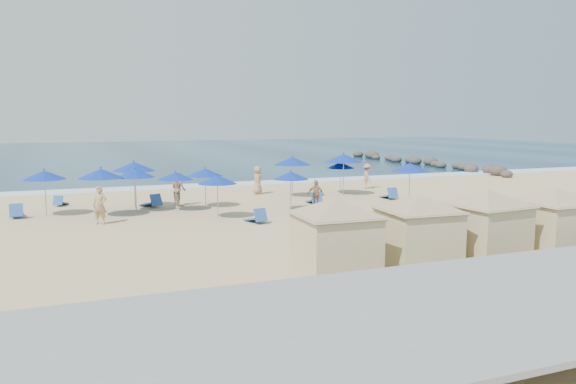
# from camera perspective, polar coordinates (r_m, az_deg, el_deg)

# --- Properties ---
(ground) EXTENTS (160.00, 160.00, 0.00)m
(ground) POSITION_cam_1_polar(r_m,az_deg,el_deg) (26.58, 1.74, -3.06)
(ground) COLOR #CFB183
(ground) RESTS_ON ground
(ocean) EXTENTS (160.00, 80.00, 0.06)m
(ocean) POSITION_cam_1_polar(r_m,az_deg,el_deg) (79.77, -14.36, 3.84)
(ocean) COLOR #0D2B4A
(ocean) RESTS_ON ground
(surf_line) EXTENTS (160.00, 2.50, 0.08)m
(surf_line) POSITION_cam_1_polar(r_m,az_deg,el_deg) (41.08, -6.97, 0.72)
(surf_line) COLOR white
(surf_line) RESTS_ON ground
(seawall) EXTENTS (160.00, 6.10, 1.22)m
(seawall) POSITION_cam_1_polar(r_m,az_deg,el_deg) (15.39, 22.61, -9.06)
(seawall) COLOR gray
(seawall) RESTS_ON ground
(rock_jetty) EXTENTS (2.56, 26.66, 0.96)m
(rock_jetty) POSITION_cam_1_polar(r_m,az_deg,el_deg) (59.96, 13.30, 3.03)
(rock_jetty) COLOR #322C2A
(rock_jetty) RESTS_ON ground
(trash_bin) EXTENTS (0.93, 0.93, 0.87)m
(trash_bin) POSITION_cam_1_polar(r_m,az_deg,el_deg) (24.94, 19.10, -3.17)
(trash_bin) COLOR black
(trash_bin) RESTS_ON ground
(cabana_0) EXTENTS (4.57, 4.57, 2.87)m
(cabana_0) POSITION_cam_1_polar(r_m,az_deg,el_deg) (16.40, 4.88, -3.92)
(cabana_0) COLOR #C9B689
(cabana_0) RESTS_ON ground
(cabana_1) EXTENTS (4.50, 4.50, 2.83)m
(cabana_1) POSITION_cam_1_polar(r_m,az_deg,el_deg) (17.84, 13.10, -3.23)
(cabana_1) COLOR #C9B689
(cabana_1) RESTS_ON ground
(cabana_2) EXTENTS (4.55, 4.55, 2.87)m
(cabana_2) POSITION_cam_1_polar(r_m,az_deg,el_deg) (19.29, 19.49, -2.60)
(cabana_2) COLOR #C9B689
(cabana_2) RESTS_ON ground
(cabana_3) EXTENTS (4.49, 4.49, 2.82)m
(cabana_3) POSITION_cam_1_polar(r_m,az_deg,el_deg) (21.01, 25.41, -2.18)
(cabana_3) COLOR #C9B689
(cabana_3) RESTS_ON ground
(umbrella_1) EXTENTS (2.20, 2.20, 2.51)m
(umbrella_1) POSITION_cam_1_polar(r_m,az_deg,el_deg) (29.06, -18.48, 1.79)
(umbrella_1) COLOR #A5A8AD
(umbrella_1) RESTS_ON ground
(umbrella_2) EXTENTS (2.10, 2.10, 2.39)m
(umbrella_2) POSITION_cam_1_polar(r_m,az_deg,el_deg) (30.38, -23.52, 1.60)
(umbrella_2) COLOR #A5A8AD
(umbrella_2) RESTS_ON ground
(umbrella_3) EXTENTS (1.90, 1.90, 2.16)m
(umbrella_3) POSITION_cam_1_polar(r_m,az_deg,el_deg) (29.97, -11.38, 1.62)
(umbrella_3) COLOR #A5A8AD
(umbrella_3) RESTS_ON ground
(umbrella_4) EXTENTS (2.31, 2.31, 2.63)m
(umbrella_4) POSITION_cam_1_polar(r_m,az_deg,el_deg) (31.40, -15.38, 2.52)
(umbrella_4) COLOR #A5A8AD
(umbrella_4) RESTS_ON ground
(umbrella_5) EXTENTS (1.97, 1.97, 2.25)m
(umbrella_5) POSITION_cam_1_polar(r_m,az_deg,el_deg) (30.90, -8.41, 2.00)
(umbrella_5) COLOR #A5A8AD
(umbrella_5) RESTS_ON ground
(umbrella_6) EXTENTS (1.94, 1.94, 2.21)m
(umbrella_6) POSITION_cam_1_polar(r_m,az_deg,el_deg) (27.43, -7.18, 1.26)
(umbrella_6) COLOR #A5A8AD
(umbrella_6) RESTS_ON ground
(umbrella_7) EXTENTS (2.29, 2.29, 2.61)m
(umbrella_7) POSITION_cam_1_polar(r_m,az_deg,el_deg) (34.51, 0.44, 3.18)
(umbrella_7) COLOR #A5A8AD
(umbrella_7) RESTS_ON ground
(umbrella_8) EXTENTS (1.92, 1.92, 2.18)m
(umbrella_8) POSITION_cam_1_polar(r_m,az_deg,el_deg) (29.41, 0.28, 1.70)
(umbrella_8) COLOR #A5A8AD
(umbrella_8) RESTS_ON ground
(umbrella_9) EXTENTS (1.87, 1.87, 2.13)m
(umbrella_9) POSITION_cam_1_polar(r_m,az_deg,el_deg) (36.49, 5.34, 2.73)
(umbrella_9) COLOR #A5A8AD
(umbrella_9) RESTS_ON ground
(umbrella_10) EXTENTS (2.39, 2.39, 2.72)m
(umbrella_10) POSITION_cam_1_polar(r_m,az_deg,el_deg) (35.61, 5.67, 3.45)
(umbrella_10) COLOR #A5A8AD
(umbrella_10) RESTS_ON ground
(umbrella_11) EXTENTS (2.15, 2.15, 2.45)m
(umbrella_11) POSITION_cam_1_polar(r_m,az_deg,el_deg) (32.37, 12.29, 2.47)
(umbrella_11) COLOR #A5A8AD
(umbrella_11) RESTS_ON ground
(umbrella_12) EXTENTS (2.07, 2.07, 2.35)m
(umbrella_12) POSITION_cam_1_polar(r_m,az_deg,el_deg) (30.21, -15.27, 1.87)
(umbrella_12) COLOR #A5A8AD
(umbrella_12) RESTS_ON ground
(beach_chair_0) EXTENTS (0.67, 1.41, 0.76)m
(beach_chair_0) POSITION_cam_1_polar(r_m,az_deg,el_deg) (30.64, -25.86, -1.90)
(beach_chair_0) COLOR #2A539D
(beach_chair_0) RESTS_ON ground
(beach_chair_1) EXTENTS (0.87, 1.25, 0.63)m
(beach_chair_1) POSITION_cam_1_polar(r_m,az_deg,el_deg) (33.81, -22.14, -0.95)
(beach_chair_1) COLOR #2A539D
(beach_chair_1) RESTS_ON ground
(beach_chair_2) EXTENTS (1.06, 1.53, 0.77)m
(beach_chair_2) POSITION_cam_1_polar(r_m,az_deg,el_deg) (31.77, -13.56, -1.03)
(beach_chair_2) COLOR #2A539D
(beach_chair_2) RESTS_ON ground
(beach_chair_3) EXTENTS (0.82, 1.42, 0.74)m
(beach_chair_3) POSITION_cam_1_polar(r_m,az_deg,el_deg) (26.32, -3.18, -2.61)
(beach_chair_3) COLOR #2A539D
(beach_chair_3) RESTS_ON ground
(beach_chair_4) EXTENTS (0.76, 1.43, 0.75)m
(beach_chair_4) POSITION_cam_1_polar(r_m,az_deg,el_deg) (32.00, 2.74, -0.77)
(beach_chair_4) COLOR #2A539D
(beach_chair_4) RESTS_ON ground
(beach_chair_5) EXTENTS (0.71, 1.41, 0.75)m
(beach_chair_5) POSITION_cam_1_polar(r_m,az_deg,el_deg) (34.45, 10.31, -0.29)
(beach_chair_5) COLOR #2A539D
(beach_chair_5) RESTS_ON ground
(beachgoer_0) EXTENTS (0.77, 0.68, 1.78)m
(beachgoer_0) POSITION_cam_1_polar(r_m,az_deg,el_deg) (27.25, -18.56, -1.29)
(beachgoer_0) COLOR tan
(beachgoer_0) RESTS_ON ground
(beachgoer_1) EXTENTS (0.93, 1.08, 1.90)m
(beachgoer_1) POSITION_cam_1_polar(r_m,az_deg,el_deg) (31.93, -11.06, 0.32)
(beachgoer_1) COLOR tan
(beachgoer_1) RESTS_ON ground
(beachgoer_2) EXTENTS (0.92, 0.92, 1.57)m
(beachgoer_2) POSITION_cam_1_polar(r_m,az_deg,el_deg) (30.33, 2.83, -0.24)
(beachgoer_2) COLOR tan
(beachgoer_2) RESTS_ON ground
(beachgoer_3) EXTENTS (0.89, 1.24, 1.73)m
(beachgoer_3) POSITION_cam_1_polar(r_m,az_deg,el_deg) (39.30, 8.04, 1.60)
(beachgoer_3) COLOR tan
(beachgoer_3) RESTS_ON ground
(beachgoer_4) EXTENTS (0.76, 1.00, 1.83)m
(beachgoer_4) POSITION_cam_1_polar(r_m,az_deg,el_deg) (36.11, -3.11, 1.22)
(beachgoer_4) COLOR tan
(beachgoer_4) RESTS_ON ground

